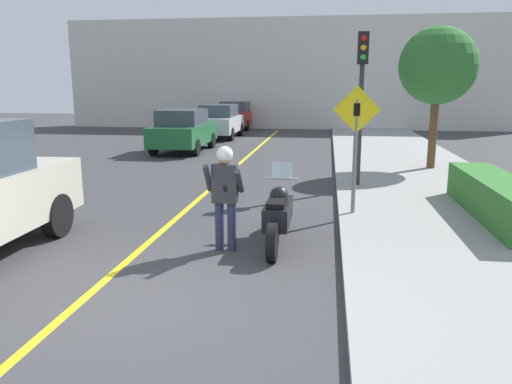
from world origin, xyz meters
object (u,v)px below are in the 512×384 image
(motorcycle, at_px, (278,215))
(street_tree, at_px, (438,66))
(traffic_light, at_px, (362,80))
(parked_car_silver, at_px, (220,121))
(parked_car_green, at_px, (183,130))
(crossing_sign, at_px, (356,138))
(person_biker, at_px, (225,188))
(parked_car_red, at_px, (236,115))

(motorcycle, relative_size, street_tree, 0.55)
(traffic_light, distance_m, parked_car_silver, 13.74)
(parked_car_green, bearing_deg, crossing_sign, -56.96)
(person_biker, height_order, traffic_light, traffic_light)
(motorcycle, relative_size, person_biker, 1.38)
(street_tree, xyz_separation_m, parked_car_silver, (-8.59, 9.04, -2.30))
(street_tree, bearing_deg, parked_car_green, 157.82)
(street_tree, distance_m, parked_car_green, 9.87)
(traffic_light, xyz_separation_m, parked_car_silver, (-6.21, 12.11, -1.87))
(parked_car_red, bearing_deg, person_biker, -80.10)
(crossing_sign, xyz_separation_m, parked_car_red, (-6.09, 20.55, -0.76))
(crossing_sign, distance_m, traffic_light, 3.13)
(street_tree, height_order, parked_car_red, street_tree)
(street_tree, bearing_deg, traffic_light, -127.78)
(person_biker, height_order, street_tree, street_tree)
(motorcycle, height_order, parked_car_green, parked_car_green)
(street_tree, xyz_separation_m, parked_car_red, (-8.73, 14.55, -2.30))
(person_biker, xyz_separation_m, parked_car_silver, (-3.85, 17.32, -0.17))
(crossing_sign, bearing_deg, parked_car_green, 123.04)
(motorcycle, distance_m, traffic_light, 5.47)
(crossing_sign, relative_size, parked_car_green, 0.59)
(motorcycle, distance_m, parked_car_red, 22.88)
(crossing_sign, bearing_deg, parked_car_red, 106.52)
(motorcycle, height_order, street_tree, street_tree)
(motorcycle, bearing_deg, parked_car_red, 102.06)
(crossing_sign, bearing_deg, traffic_light, 85.10)
(person_biker, relative_size, street_tree, 0.40)
(motorcycle, xyz_separation_m, parked_car_green, (-4.94, 11.45, 0.36))
(street_tree, xyz_separation_m, parked_car_green, (-8.89, 3.62, -2.30))
(person_biker, height_order, parked_car_red, parked_car_red)
(traffic_light, height_order, street_tree, street_tree)
(person_biker, bearing_deg, parked_car_green, 109.21)
(crossing_sign, distance_m, parked_car_red, 21.44)
(motorcycle, distance_m, parked_car_green, 12.47)
(motorcycle, relative_size, parked_car_silver, 0.55)
(motorcycle, relative_size, parked_car_red, 0.55)
(person_biker, height_order, parked_car_green, parked_car_green)
(traffic_light, xyz_separation_m, parked_car_green, (-6.50, 6.70, -1.87))
(person_biker, xyz_separation_m, parked_car_green, (-4.15, 11.91, -0.17))
(person_biker, height_order, parked_car_silver, parked_car_silver)
(motorcycle, bearing_deg, traffic_light, 71.79)
(crossing_sign, distance_m, parked_car_green, 11.50)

